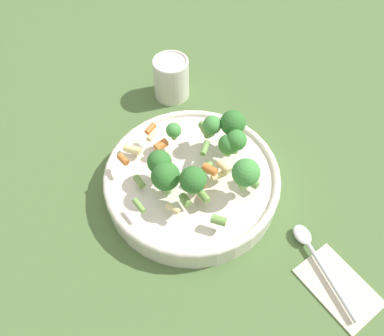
% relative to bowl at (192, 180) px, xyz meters
% --- Properties ---
extents(ground_plane, '(3.00, 3.00, 0.00)m').
position_rel_bowl_xyz_m(ground_plane, '(0.00, 0.00, -0.03)').
color(ground_plane, '#4C6B38').
extents(bowl, '(0.30, 0.30, 0.05)m').
position_rel_bowl_xyz_m(bowl, '(0.00, 0.00, 0.00)').
color(bowl, silver).
rests_on(bowl, ground_plane).
extents(pasta_salad, '(0.24, 0.21, 0.08)m').
position_rel_bowl_xyz_m(pasta_salad, '(-0.02, -0.00, 0.07)').
color(pasta_salad, '#8CB766').
rests_on(pasta_salad, bowl).
extents(cup, '(0.07, 0.07, 0.09)m').
position_rel_bowl_xyz_m(cup, '(0.12, -0.21, 0.02)').
color(cup, silver).
rests_on(cup, ground_plane).
extents(napkin, '(0.14, 0.13, 0.01)m').
position_rel_bowl_xyz_m(napkin, '(-0.26, 0.10, -0.02)').
color(napkin, beige).
rests_on(napkin, ground_plane).
extents(spoon, '(0.12, 0.13, 0.01)m').
position_rel_bowl_xyz_m(spoon, '(-0.22, 0.06, -0.01)').
color(spoon, silver).
rests_on(spoon, napkin).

